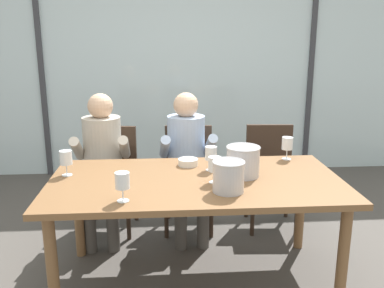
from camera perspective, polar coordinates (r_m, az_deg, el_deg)
ground at (r=4.02m, az=-0.69°, el=-10.11°), size 14.00×14.00×0.00m
window_glass_panel at (r=5.12m, az=-1.76°, el=10.39°), size 7.14×0.03×2.60m
window_mullion_left at (r=5.28m, az=-19.72°, el=9.68°), size 0.06×0.06×2.60m
window_mullion_right at (r=5.41m, az=15.80°, el=10.09°), size 0.06×0.06×2.60m
hillside_vineyard at (r=8.17m, az=-2.68°, el=9.53°), size 13.14×2.40×1.90m
dining_table at (r=2.83m, az=0.52°, el=-6.24°), size 1.94×1.00×0.75m
chair_near_curtain at (r=3.79m, az=-10.85°, el=-3.42°), size 0.49×0.49×0.89m
chair_left_of_center at (r=3.75m, az=-0.48°, el=-3.35°), size 0.46×0.46×0.89m
chair_center at (r=3.85m, az=10.56°, el=-3.12°), size 0.47×0.47×0.89m
person_beige_jumper at (r=3.59m, az=-12.09°, el=-1.63°), size 0.47×0.62×1.21m
person_pale_blue_shirt at (r=3.56m, az=-0.67°, el=-1.43°), size 0.48×0.62×1.21m
ice_bucket_primary at (r=2.86m, az=6.92°, el=-2.28°), size 0.23×0.23×0.21m
ice_bucket_secondary at (r=2.57m, az=4.96°, el=-4.32°), size 0.20×0.20×0.20m
tasting_bowl at (r=3.08m, az=-0.54°, el=-2.48°), size 0.15×0.15×0.05m
wine_glass_by_left_taster at (r=2.97m, az=-16.71°, el=-1.93°), size 0.08×0.08×0.17m
wine_glass_near_bucket at (r=2.71m, az=3.10°, el=-2.90°), size 0.08×0.08×0.17m
wine_glass_center_pour at (r=3.30m, az=12.78°, el=-0.05°), size 0.08×0.08×0.17m
wine_glass_by_right_taster at (r=2.95m, az=2.57°, el=-1.41°), size 0.08×0.08×0.17m
wine_glass_spare_empty at (r=2.44m, az=-9.42°, el=-4.98°), size 0.08×0.08×0.17m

